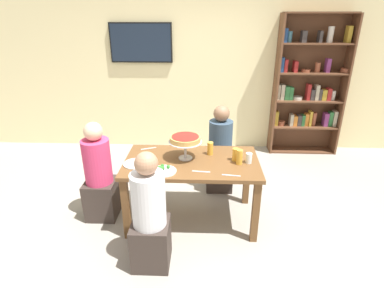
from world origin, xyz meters
TOP-DOWN VIEW (x-y plane):
  - ground_plane at (0.00, 0.00)m, footprint 12.00×12.00m
  - rear_partition at (0.00, 2.20)m, footprint 8.00×0.12m
  - dining_table at (0.00, 0.00)m, footprint 1.43×0.82m
  - bookshelf at (1.80, 2.01)m, footprint 1.15×0.30m
  - television at (-0.88, 2.11)m, footprint 0.98×0.05m
  - diner_far_right at (0.34, 0.70)m, footprint 0.34×0.34m
  - diner_head_west at (-1.03, 0.02)m, footprint 0.34×0.34m
  - diner_near_left at (-0.35, -0.70)m, footprint 0.34×0.34m
  - deep_dish_pizza_stand at (-0.07, 0.05)m, footprint 0.36×0.36m
  - salad_plate_near_diner at (-0.27, -0.26)m, footprint 0.25×0.25m
  - salad_plate_far_diner at (-0.57, -0.11)m, footprint 0.25×0.25m
  - beer_glass_amber_tall at (0.20, 0.17)m, footprint 0.06×0.06m
  - beer_glass_amber_short at (0.50, -0.06)m, footprint 0.07×0.07m
  - beer_glass_amber_spare at (0.46, 0.02)m, footprint 0.07×0.07m
  - water_glass_clear_near at (0.60, -0.03)m, footprint 0.07×0.07m
  - cutlery_fork_near at (0.10, -0.25)m, footprint 0.18×0.03m
  - cutlery_knife_near at (-0.51, 0.30)m, footprint 0.17×0.08m
  - cutlery_fork_far at (0.40, -0.32)m, footprint 0.18×0.04m

SIDE VIEW (x-z plane):
  - ground_plane at x=0.00m, z-range 0.00..0.00m
  - diner_far_right at x=0.34m, z-range -0.08..1.07m
  - diner_head_west at x=-1.03m, z-range -0.08..1.07m
  - diner_near_left at x=-0.35m, z-range -0.08..1.07m
  - dining_table at x=0.00m, z-range 0.27..1.01m
  - cutlery_fork_near at x=0.10m, z-range 0.74..0.74m
  - cutlery_knife_near at x=-0.51m, z-range 0.74..0.74m
  - cutlery_fork_far at x=0.40m, z-range 0.74..0.74m
  - salad_plate_near_diner at x=-0.27m, z-range 0.72..0.79m
  - salad_plate_far_diner at x=-0.57m, z-range 0.72..0.79m
  - water_glass_clear_near at x=0.60m, z-range 0.74..0.85m
  - beer_glass_amber_spare at x=0.46m, z-range 0.74..0.88m
  - beer_glass_amber_tall at x=0.20m, z-range 0.74..0.88m
  - beer_glass_amber_short at x=0.50m, z-range 0.74..0.90m
  - deep_dish_pizza_stand at x=-0.07m, z-range 0.83..1.08m
  - bookshelf at x=1.80m, z-range -0.01..2.20m
  - rear_partition at x=0.00m, z-range 0.00..2.80m
  - television at x=-0.88m, z-range 1.46..2.06m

